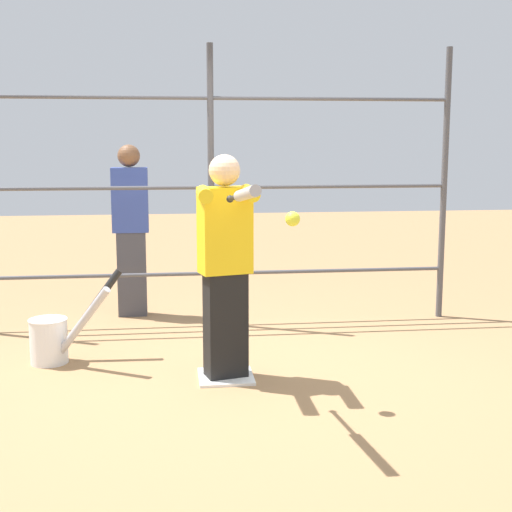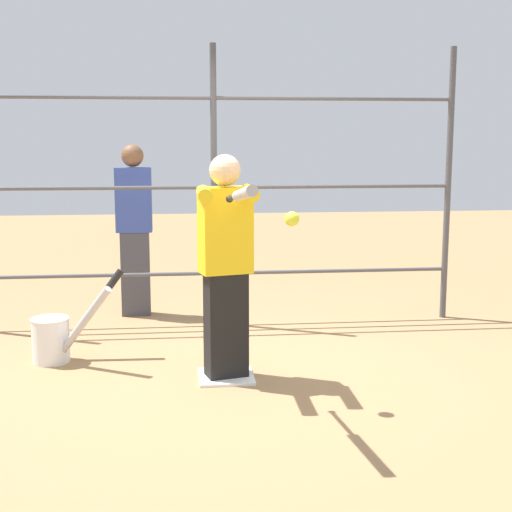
{
  "view_description": "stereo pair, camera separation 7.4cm",
  "coord_description": "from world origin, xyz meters",
  "px_view_note": "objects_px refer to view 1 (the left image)",
  "views": [
    {
      "loc": [
        0.4,
        5.02,
        1.73
      ],
      "look_at": [
        -0.2,
        0.22,
        0.94
      ],
      "focal_mm": 50.0,
      "sensor_mm": 36.0,
      "label": 1
    },
    {
      "loc": [
        0.32,
        5.03,
        1.73
      ],
      "look_at": [
        -0.2,
        0.22,
        0.94
      ],
      "focal_mm": 50.0,
      "sensor_mm": 36.0,
      "label": 2
    }
  ],
  "objects_px": {
    "batter": "(225,260)",
    "bystander_behind_fence": "(131,228)",
    "baseball_bat_swinging": "(244,194)",
    "softball_in_flight": "(293,219)",
    "bat_bucket": "(54,337)"
  },
  "relations": [
    {
      "from": "baseball_bat_swinging",
      "to": "bystander_behind_fence",
      "type": "xyz_separation_m",
      "value": [
        0.8,
        -3.02,
        -0.54
      ]
    },
    {
      "from": "batter",
      "to": "baseball_bat_swinging",
      "type": "bearing_deg",
      "value": 92.1
    },
    {
      "from": "bystander_behind_fence",
      "to": "softball_in_flight",
      "type": "bearing_deg",
      "value": 114.24
    },
    {
      "from": "baseball_bat_swinging",
      "to": "batter",
      "type": "bearing_deg",
      "value": -87.9
    },
    {
      "from": "softball_in_flight",
      "to": "bat_bucket",
      "type": "distance_m",
      "value": 2.25
    },
    {
      "from": "batter",
      "to": "bystander_behind_fence",
      "type": "bearing_deg",
      "value": -69.42
    },
    {
      "from": "batter",
      "to": "bystander_behind_fence",
      "type": "distance_m",
      "value": 2.19
    },
    {
      "from": "baseball_bat_swinging",
      "to": "bat_bucket",
      "type": "xyz_separation_m",
      "value": [
        1.34,
        -1.51,
        -1.22
      ]
    },
    {
      "from": "baseball_bat_swinging",
      "to": "bystander_behind_fence",
      "type": "relative_size",
      "value": 0.54
    },
    {
      "from": "baseball_bat_swinging",
      "to": "softball_in_flight",
      "type": "bearing_deg",
      "value": -129.37
    },
    {
      "from": "softball_in_flight",
      "to": "bystander_behind_fence",
      "type": "bearing_deg",
      "value": -65.76
    },
    {
      "from": "bat_bucket",
      "to": "batter",
      "type": "bearing_deg",
      "value": 157.48
    },
    {
      "from": "batter",
      "to": "baseball_bat_swinging",
      "type": "distance_m",
      "value": 1.11
    },
    {
      "from": "batter",
      "to": "baseball_bat_swinging",
      "type": "xyz_separation_m",
      "value": [
        -0.04,
        0.97,
        0.54
      ]
    },
    {
      "from": "batter",
      "to": "bystander_behind_fence",
      "type": "xyz_separation_m",
      "value": [
        0.77,
        -2.05,
        -0.0
      ]
    }
  ]
}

